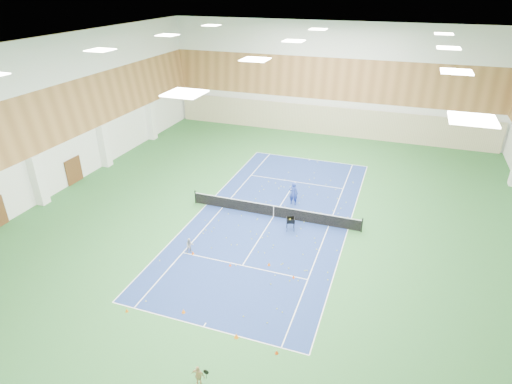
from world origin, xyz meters
The scene contains 21 objects.
ground centered at (0.00, 0.00, 0.00)m, with size 40.00×40.00×0.00m, color #2A632E.
room_shell centered at (0.00, 0.00, 6.00)m, with size 36.00×40.00×12.00m, color white, non-canonical shape.
wood_cladding centered at (0.00, 0.00, 8.00)m, with size 36.00×40.00×8.00m, color #A06C3B, non-canonical shape.
ceiling_light_grid centered at (0.00, 0.00, 11.92)m, with size 21.40×25.40×0.06m, color white, non-canonical shape.
court_surface centered at (0.00, 0.00, 0.01)m, with size 10.97×23.77×0.01m, color navy.
tennis_balls_scatter centered at (0.00, 0.00, 0.05)m, with size 10.57×22.77×0.07m, color #C9D324, non-canonical shape.
tennis_net centered at (0.00, 0.00, 0.55)m, with size 12.80×0.10×1.10m, color black, non-canonical shape.
back_curtain centered at (0.00, 19.75, 1.60)m, with size 35.40×0.16×3.20m, color #C6B793.
door_left_b centered at (-17.92, 0.00, 1.10)m, with size 0.08×1.80×2.20m, color #593319.
coach centered at (0.86, 2.36, 0.95)m, with size 0.69×0.45×1.90m, color #203696.
child_court centered at (-3.69, -6.18, 0.51)m, with size 0.50×0.39×1.03m, color gray.
child_apron centered at (1.31, -15.05, 0.55)m, with size 0.64×0.27×1.09m, color tan.
ball_cart centered at (1.67, -1.42, 0.50)m, with size 0.58×0.58×1.00m, color black, non-canonical shape.
cone_svc_a centered at (-3.43, -6.32, 0.11)m, with size 0.20×0.20×0.22m, color #D64E0B.
cone_svc_b centered at (-0.70, -6.69, 0.09)m, with size 0.17×0.17×0.19m, color #ED470C.
cone_svc_c centered at (1.54, -5.83, 0.11)m, with size 0.20×0.20×0.22m, color #DB5E0B.
cone_svc_d centered at (3.28, -6.52, 0.10)m, with size 0.18×0.18×0.20m, color #FF550D.
cone_base_a centered at (-4.32, -12.23, 0.09)m, with size 0.17×0.17×0.19m, color orange.
cone_base_b centered at (-1.44, -11.30, 0.12)m, with size 0.22×0.22×0.24m, color orange.
cone_base_c centered at (1.84, -11.99, 0.13)m, with size 0.23×0.23×0.25m, color orange.
cone_base_d centered at (4.01, -12.28, 0.10)m, with size 0.18×0.18×0.20m, color #D7410B.
Camera 1 is at (7.95, -26.34, 15.84)m, focal length 30.00 mm.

